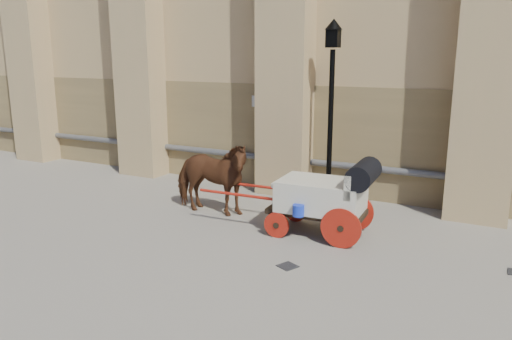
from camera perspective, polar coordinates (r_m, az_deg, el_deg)
The scene contains 5 objects.
ground at distance 10.68m, azimuth 0.12°, elevation -7.96°, with size 90.00×90.00×0.00m, color slate.
horse at distance 12.13m, azimuth -5.23°, elevation -0.86°, with size 0.99×2.17×1.83m, color #5D2F1A.
carriage at distance 10.75m, azimuth 8.13°, elevation -2.79°, with size 3.94×1.44×1.71m.
street_lamp at distance 12.87m, azimuth 8.55°, elevation 7.03°, with size 0.44×0.44×4.68m.
drain_grate_near at distance 9.44m, azimuth 3.63°, elevation -10.90°, with size 0.32×0.32×0.01m, color black.
Camera 1 is at (4.57, -8.85, 3.87)m, focal length 35.00 mm.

